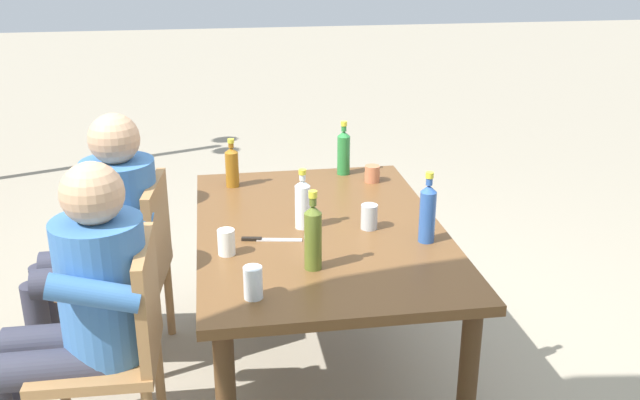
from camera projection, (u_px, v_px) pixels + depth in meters
name	position (u px, v px, depth m)	size (l,w,h in m)	color
ground_plane	(320.00, 379.00, 3.25)	(24.00, 24.00, 0.00)	gray
dining_table	(320.00, 247.00, 3.01)	(1.50, 1.01, 0.75)	brown
chair_far_left	(118.00, 341.00, 2.64)	(0.45, 0.45, 0.87)	#A37547
chair_far_right	(134.00, 262.00, 3.26)	(0.49, 0.49, 0.87)	#A37547
person_in_white_shirt	(82.00, 303.00, 2.57)	(0.47, 0.62, 1.18)	#3D70B2
person_in_plaid_shirt	(105.00, 229.00, 3.19)	(0.47, 0.62, 1.18)	#3D70B2
bottle_green	(344.00, 152.00, 3.58)	(0.06, 0.06, 0.27)	#287A38
bottle_blue	(428.00, 212.00, 2.80)	(0.06, 0.06, 0.29)	#2D56A3
bottle_olive	(313.00, 236.00, 2.58)	(0.06, 0.06, 0.30)	#566623
bottle_amber	(232.00, 166.00, 3.41)	(0.06, 0.06, 0.23)	#996019
bottle_clear	(303.00, 203.00, 2.94)	(0.06, 0.06, 0.25)	white
cup_terracotta	(372.00, 174.00, 3.49)	(0.07, 0.07, 0.08)	#BC6B47
cup_glass	(253.00, 283.00, 2.39)	(0.06, 0.06, 0.11)	silver
cup_white	(226.00, 242.00, 2.71)	(0.07, 0.07, 0.10)	white
cup_steel	(369.00, 217.00, 2.95)	(0.07, 0.07, 0.10)	#B2B7BC
table_knife	(267.00, 239.00, 2.85)	(0.06, 0.24, 0.01)	silver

